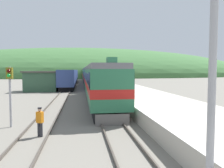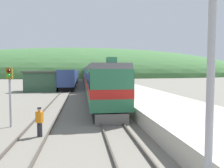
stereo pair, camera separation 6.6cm
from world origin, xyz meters
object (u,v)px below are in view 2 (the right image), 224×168
(carriage_second, at_px, (91,77))
(track_worker, at_px, (39,120))
(carriage_third, at_px, (88,75))
(signal_post_siding, at_px, (10,84))
(express_train_lead_car, at_px, (100,83))
(siding_train, at_px, (71,77))
(carriage_fourth, at_px, (86,74))

(carriage_second, height_order, track_worker, carriage_second)
(carriage_third, bearing_deg, carriage_second, -90.00)
(signal_post_siding, xyz_separation_m, track_worker, (2.21, -2.34, -1.85))
(carriage_third, relative_size, track_worker, 13.75)
(carriage_second, relative_size, track_worker, 13.75)
(express_train_lead_car, distance_m, signal_post_siding, 11.04)
(signal_post_siding, bearing_deg, siding_train, 87.42)
(carriage_third, xyz_separation_m, track_worker, (-4.24, -56.15, -1.33))
(express_train_lead_car, distance_m, carriage_fourth, 67.78)
(carriage_second, height_order, siding_train, carriage_second)
(siding_train, height_order, signal_post_siding, signal_post_siding)
(express_train_lead_car, xyz_separation_m, signal_post_siding, (-6.44, -8.95, 0.51))
(carriage_second, distance_m, carriage_third, 22.91)
(carriage_second, xyz_separation_m, carriage_fourth, (0.00, 45.83, 0.00))
(track_worker, bearing_deg, siding_train, 90.39)
(carriage_second, bearing_deg, signal_post_siding, -101.78)
(siding_train, distance_m, signal_post_siding, 42.30)
(express_train_lead_car, xyz_separation_m, track_worker, (-4.24, -11.28, -1.34))
(express_train_lead_car, relative_size, signal_post_siding, 5.12)
(signal_post_siding, height_order, track_worker, signal_post_siding)
(carriage_fourth, relative_size, track_worker, 13.75)
(express_train_lead_car, relative_size, carriage_third, 0.89)
(carriage_second, height_order, carriage_fourth, same)
(carriage_second, height_order, signal_post_siding, carriage_second)
(carriage_second, distance_m, siding_train, 12.23)
(carriage_second, relative_size, signal_post_siding, 5.74)
(carriage_third, height_order, track_worker, carriage_third)
(carriage_third, relative_size, siding_train, 0.53)
(siding_train, distance_m, track_worker, 44.60)
(carriage_second, bearing_deg, track_worker, -97.26)
(carriage_third, xyz_separation_m, carriage_fourth, (0.00, 22.91, 0.00))
(carriage_fourth, bearing_deg, carriage_third, -90.00)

